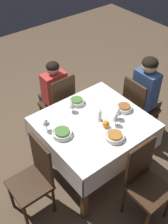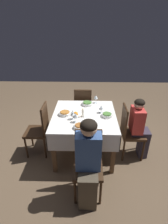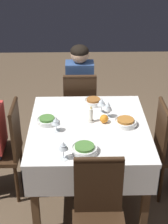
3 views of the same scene
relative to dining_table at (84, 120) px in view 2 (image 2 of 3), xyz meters
name	(u,v)px [view 2 (image 2 of 3)]	position (x,y,z in m)	size (l,w,h in m)	color
ground_plane	(84,151)	(0.00, 0.00, -0.66)	(8.00, 8.00, 0.00)	brown
dining_table	(84,120)	(0.00, 0.00, 0.00)	(1.11, 1.02, 0.76)	white
chair_east	(88,161)	(0.79, 0.07, -0.14)	(0.38, 0.37, 0.94)	#382314
chair_north	(129,130)	(0.05, 0.75, -0.14)	(0.37, 0.38, 0.94)	#382314
chair_south	(40,128)	(0.03, -0.75, -0.14)	(0.37, 0.38, 0.94)	#382314
chair_west	(83,107)	(-0.79, -0.05, -0.14)	(0.38, 0.37, 0.94)	#382314
person_adult_denim	(88,160)	(0.94, 0.07, 0.02)	(0.34, 0.30, 1.19)	#4C4233
person_child_red	(139,126)	(0.05, 0.90, -0.07)	(0.30, 0.33, 1.07)	#383342
bowl_east	(80,126)	(0.39, -0.06, 0.13)	(0.18, 0.18, 0.06)	white
wine_glass_east	(76,116)	(0.23, -0.12, 0.21)	(0.08, 0.08, 0.14)	white
bowl_north	(107,115)	(0.05, 0.36, 0.13)	(0.18, 0.18, 0.06)	white
wine_glass_north	(101,108)	(-0.08, 0.28, 0.20)	(0.07, 0.07, 0.13)	white
bowl_south	(65,113)	(0.01, -0.32, 0.13)	(0.20, 0.20, 0.06)	white
wine_glass_south	(73,113)	(0.14, -0.17, 0.21)	(0.07, 0.07, 0.16)	white
bowl_west	(87,103)	(-0.38, 0.05, 0.13)	(0.21, 0.21, 0.06)	white
wine_glass_west	(96,97)	(-0.46, 0.20, 0.22)	(0.08, 0.08, 0.15)	white
candle_centerpiece	(83,114)	(0.06, -0.02, 0.16)	(0.06, 0.06, 0.15)	beige
orange_fruit	(76,114)	(0.05, -0.13, 0.14)	(0.08, 0.08, 0.08)	orange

